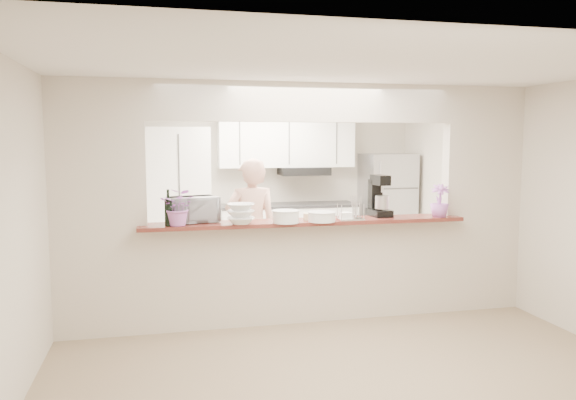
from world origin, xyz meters
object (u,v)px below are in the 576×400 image
object	(u,v)px
person	(251,231)
toaster_oven	(193,210)
stand_mixer	(379,198)
refrigerator	(387,207)

from	to	relation	value
person	toaster_oven	bearing A→B (deg)	47.93
stand_mixer	refrigerator	bearing A→B (deg)	65.08
refrigerator	stand_mixer	size ratio (longest dim) A/B	3.78
toaster_oven	person	world-z (taller)	person
refrigerator	person	bearing A→B (deg)	-143.70
refrigerator	stand_mixer	bearing A→B (deg)	-114.92
toaster_oven	stand_mixer	size ratio (longest dim) A/B	1.04
stand_mixer	person	size ratio (longest dim) A/B	0.27
refrigerator	toaster_oven	xyz separation A→B (m)	(-3.20, -2.60, 0.37)
stand_mixer	person	world-z (taller)	person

